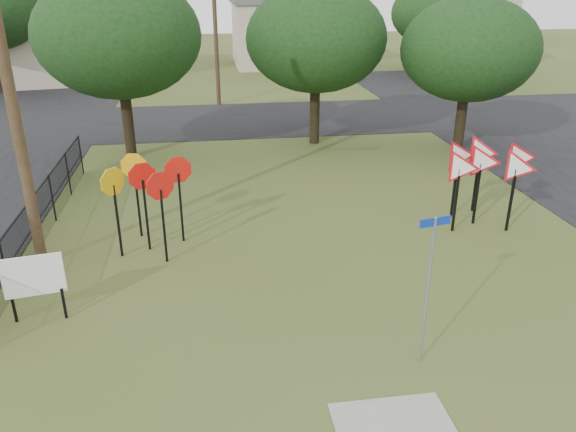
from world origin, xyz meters
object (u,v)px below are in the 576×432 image
Objects in this scene: stop_sign_cluster at (147,185)px; yield_sign_cluster at (485,164)px; street_name_sign at (428,283)px; info_board at (34,278)px.

yield_sign_cluster is (9.78, 0.43, -0.01)m from stop_sign_cluster.
street_name_sign reaches higher than info_board.
street_name_sign is at bearing -123.89° from yield_sign_cluster.
yield_sign_cluster is at bearing 2.53° from stop_sign_cluster.
info_board is at bearing -123.64° from stop_sign_cluster.
yield_sign_cluster reaches higher than stop_sign_cluster.
stop_sign_cluster is at bearing 133.56° from street_name_sign.
stop_sign_cluster reaches higher than info_board.
street_name_sign is 1.95× the size of info_board.
street_name_sign is 8.18m from info_board.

